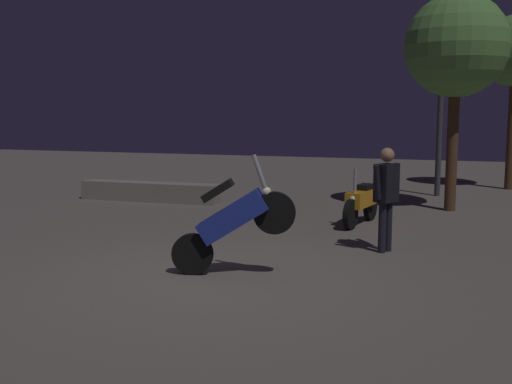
# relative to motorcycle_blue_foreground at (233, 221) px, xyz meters

# --- Properties ---
(ground_plane) EXTENTS (40.00, 40.00, 0.00)m
(ground_plane) POSITION_rel_motorcycle_blue_foreground_xyz_m (-0.23, -0.18, -0.74)
(ground_plane) COLOR #605951
(motorcycle_blue_foreground) EXTENTS (1.65, 0.48, 1.63)m
(motorcycle_blue_foreground) POSITION_rel_motorcycle_blue_foreground_xyz_m (0.00, 0.00, 0.00)
(motorcycle_blue_foreground) COLOR black
(motorcycle_blue_foreground) RESTS_ON ground_plane
(motorcycle_orange_parked_left) EXTENTS (0.49, 1.65, 1.11)m
(motorcycle_orange_parked_left) POSITION_rel_motorcycle_blue_foreground_xyz_m (1.09, 4.18, -0.31)
(motorcycle_orange_parked_left) COLOR black
(motorcycle_orange_parked_left) RESTS_ON ground_plane
(person_rider_beside) EXTENTS (0.39, 0.63, 1.62)m
(person_rider_beside) POSITION_rel_motorcycle_blue_foreground_xyz_m (1.78, 2.03, 0.22)
(person_rider_beside) COLOR black
(person_rider_beside) RESTS_ON ground_plane
(streetlamp_near) EXTENTS (0.36, 0.36, 4.43)m
(streetlamp_near) POSITION_rel_motorcycle_blue_foreground_xyz_m (2.36, 8.70, 2.12)
(streetlamp_near) COLOR #38383D
(streetlamp_near) RESTS_ON ground_plane
(tree_left_bg) EXTENTS (2.18, 2.18, 4.61)m
(tree_left_bg) POSITION_rel_motorcycle_blue_foreground_xyz_m (2.70, 6.43, 2.75)
(tree_left_bg) COLOR #4C331E
(tree_left_bg) RESTS_ON ground_plane
(planter_wall_low) EXTENTS (3.46, 0.50, 0.45)m
(planter_wall_low) POSITION_rel_motorcycle_blue_foreground_xyz_m (-4.18, 5.68, -0.52)
(planter_wall_low) COLOR gray
(planter_wall_low) RESTS_ON ground_plane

